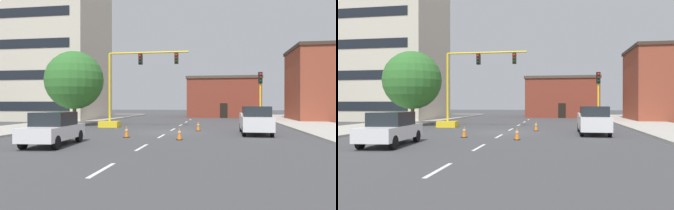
# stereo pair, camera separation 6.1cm
# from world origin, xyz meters

# --- Properties ---
(ground_plane) EXTENTS (160.00, 160.00, 0.00)m
(ground_plane) POSITION_xyz_m (0.00, 0.00, 0.00)
(ground_plane) COLOR #424244
(sidewalk_left) EXTENTS (6.00, 56.00, 0.14)m
(sidewalk_left) POSITION_xyz_m (-12.94, 8.00, 0.07)
(sidewalk_left) COLOR #B2ADA3
(sidewalk_left) RESTS_ON ground_plane
(sidewalk_right) EXTENTS (6.00, 56.00, 0.14)m
(sidewalk_right) POSITION_xyz_m (12.94, 8.00, 0.07)
(sidewalk_right) COLOR #B2ADA3
(sidewalk_right) RESTS_ON ground_plane
(lane_stripe_seg_0) EXTENTS (0.16, 2.40, 0.01)m
(lane_stripe_seg_0) POSITION_xyz_m (0.00, -14.00, 0.00)
(lane_stripe_seg_0) COLOR silver
(lane_stripe_seg_0) RESTS_ON ground_plane
(lane_stripe_seg_1) EXTENTS (0.16, 2.40, 0.01)m
(lane_stripe_seg_1) POSITION_xyz_m (0.00, -8.50, 0.00)
(lane_stripe_seg_1) COLOR silver
(lane_stripe_seg_1) RESTS_ON ground_plane
(lane_stripe_seg_2) EXTENTS (0.16, 2.40, 0.01)m
(lane_stripe_seg_2) POSITION_xyz_m (0.00, -3.00, 0.00)
(lane_stripe_seg_2) COLOR silver
(lane_stripe_seg_2) RESTS_ON ground_plane
(lane_stripe_seg_3) EXTENTS (0.16, 2.40, 0.01)m
(lane_stripe_seg_3) POSITION_xyz_m (0.00, 2.50, 0.00)
(lane_stripe_seg_3) COLOR silver
(lane_stripe_seg_3) RESTS_ON ground_plane
(lane_stripe_seg_4) EXTENTS (0.16, 2.40, 0.01)m
(lane_stripe_seg_4) POSITION_xyz_m (0.00, 8.00, 0.00)
(lane_stripe_seg_4) COLOR silver
(lane_stripe_seg_4) RESTS_ON ground_plane
(lane_stripe_seg_5) EXTENTS (0.16, 2.40, 0.01)m
(lane_stripe_seg_5) POSITION_xyz_m (0.00, 13.50, 0.00)
(lane_stripe_seg_5) COLOR silver
(lane_stripe_seg_5) RESTS_ON ground_plane
(lane_stripe_seg_6) EXTENTS (0.16, 2.40, 0.01)m
(lane_stripe_seg_6) POSITION_xyz_m (0.00, 19.00, 0.00)
(lane_stripe_seg_6) COLOR silver
(lane_stripe_seg_6) RESTS_ON ground_plane
(building_tall_left) EXTENTS (15.11, 11.37, 18.75)m
(building_tall_left) POSITION_xyz_m (-19.23, 16.13, 9.38)
(building_tall_left) COLOR beige
(building_tall_left) RESTS_ON ground_plane
(building_brick_center) EXTENTS (11.37, 9.71, 6.33)m
(building_brick_center) POSITION_xyz_m (4.49, 29.07, 3.18)
(building_brick_center) COLOR brown
(building_brick_center) RESTS_ON ground_plane
(building_row_right) EXTENTS (10.78, 9.29, 9.19)m
(building_row_right) POSITION_xyz_m (18.15, 18.76, 4.60)
(building_row_right) COLOR brown
(building_row_right) RESTS_ON ground_plane
(traffic_signal_gantry) EXTENTS (8.17, 1.20, 6.83)m
(traffic_signal_gantry) POSITION_xyz_m (-5.10, 4.14, 2.19)
(traffic_signal_gantry) COLOR yellow
(traffic_signal_gantry) RESTS_ON ground_plane
(traffic_light_pole_right) EXTENTS (0.32, 0.47, 4.80)m
(traffic_light_pole_right) POSITION_xyz_m (7.21, 3.53, 3.53)
(traffic_light_pole_right) COLOR yellow
(traffic_light_pole_right) RESTS_ON ground_plane
(tree_left_near) EXTENTS (5.67, 5.67, 7.29)m
(tree_left_near) POSITION_xyz_m (-10.18, 5.52, 4.45)
(tree_left_near) COLOR brown
(tree_left_near) RESTS_ON ground_plane
(pickup_truck_white) EXTENTS (2.10, 5.44, 1.99)m
(pickup_truck_white) POSITION_xyz_m (6.38, -0.50, 0.97)
(pickup_truck_white) COLOR white
(pickup_truck_white) RESTS_ON ground_plane
(sedan_white_near_left) EXTENTS (2.18, 4.63, 1.74)m
(sedan_white_near_left) POSITION_xyz_m (-4.78, -8.40, 0.89)
(sedan_white_near_left) COLOR white
(sedan_white_near_left) RESTS_ON ground_plane
(traffic_cone_roadside_a) EXTENTS (0.36, 0.36, 0.75)m
(traffic_cone_roadside_a) POSITION_xyz_m (-2.07, -4.11, 0.37)
(traffic_cone_roadside_a) COLOR black
(traffic_cone_roadside_a) RESTS_ON ground_plane
(traffic_cone_roadside_b) EXTENTS (0.36, 0.36, 0.78)m
(traffic_cone_roadside_b) POSITION_xyz_m (2.18, 1.51, 0.38)
(traffic_cone_roadside_b) COLOR black
(traffic_cone_roadside_b) RESTS_ON ground_plane
(traffic_cone_roadside_c) EXTENTS (0.36, 0.36, 0.75)m
(traffic_cone_roadside_c) POSITION_xyz_m (1.46, -4.94, 0.37)
(traffic_cone_roadside_c) COLOR black
(traffic_cone_roadside_c) RESTS_ON ground_plane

